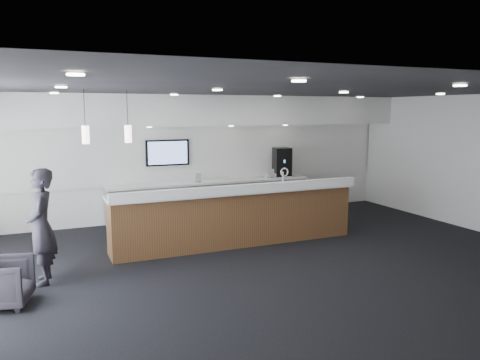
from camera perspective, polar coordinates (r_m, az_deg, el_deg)
name	(u,v)px	position (r m, az deg, el deg)	size (l,w,h in m)	color
ground	(282,262)	(8.42, 5.14, -9.92)	(10.00, 10.00, 0.00)	black
ceiling	(284,89)	(7.99, 5.43, 10.94)	(10.00, 8.00, 0.02)	black
back_wall	(206,157)	(11.71, -4.19, 2.82)	(10.00, 0.02, 3.00)	white
soffit_bulkhead	(212,110)	(11.23, -3.48, 8.47)	(10.00, 0.90, 0.70)	white
alcove_panel	(206,153)	(11.67, -4.14, 3.30)	(9.80, 0.06, 1.40)	white
back_credenza	(211,200)	(11.52, -3.54, -2.41)	(5.06, 0.66, 0.95)	gray
wall_tv	(168,153)	(11.31, -8.83, 3.31)	(1.05, 0.08, 0.62)	black
pendant_left	(132,135)	(7.94, -13.00, 5.37)	(0.12, 0.12, 0.30)	#FCE6C4
pendant_right	(88,136)	(7.84, -18.05, 5.13)	(0.12, 0.12, 0.30)	#FCE6C4
ceiling_can_lights	(284,91)	(7.99, 5.43, 10.73)	(7.00, 5.00, 0.02)	white
service_counter	(236,216)	(9.32, -0.50, -4.38)	(5.00, 0.84, 1.49)	#54361C
coffee_machine	(282,162)	(12.28, 5.10, 2.22)	(0.50, 0.59, 0.74)	black
info_sign_left	(198,178)	(11.22, -5.10, 0.30)	(0.16, 0.02, 0.22)	silver
info_sign_right	(271,173)	(11.95, 3.84, 0.81)	(0.16, 0.02, 0.22)	silver
armchair	(2,283)	(7.27, -27.02, -11.11)	(0.70, 0.72, 0.66)	black
lounge_guest	(41,227)	(7.80, -23.07, -5.25)	(0.65, 0.43, 1.79)	black
cup_0	(280,175)	(12.14, 4.89, 0.62)	(0.10, 0.10, 0.09)	white
cup_1	(275,175)	(12.07, 4.31, 0.58)	(0.10, 0.10, 0.09)	white
cup_2	(270,176)	(12.01, 3.72, 0.55)	(0.10, 0.10, 0.09)	white
cup_3	(265,176)	(11.94, 3.12, 0.51)	(0.10, 0.10, 0.09)	white
cup_4	(260,176)	(11.88, 2.51, 0.47)	(0.10, 0.10, 0.09)	white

